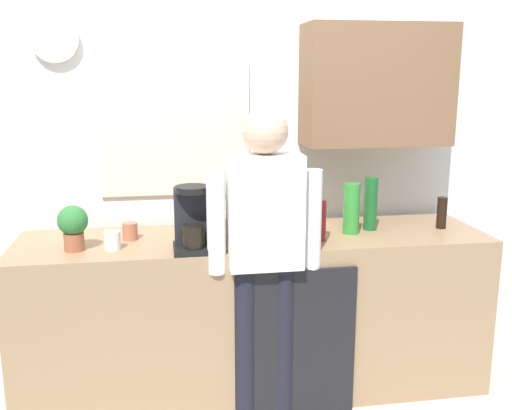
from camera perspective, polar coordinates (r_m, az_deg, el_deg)
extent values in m
cube|color=#937251|center=(3.33, -0.10, -10.46)|extent=(2.55, 0.64, 0.89)
cube|color=black|center=(3.09, 4.48, -13.35)|extent=(0.56, 0.02, 0.80)
cube|color=white|center=(3.52, -1.24, 5.25)|extent=(4.15, 0.10, 2.60)
cube|color=beige|center=(3.41, -7.92, 7.28)|extent=(0.86, 0.02, 0.76)
cube|color=#8CA5C6|center=(3.41, -7.92, 7.29)|extent=(0.80, 0.02, 0.70)
cube|color=brown|center=(3.47, 11.68, 11.37)|extent=(0.84, 0.32, 0.68)
cylinder|color=silver|center=(3.43, -19.09, 15.12)|extent=(0.26, 0.03, 0.26)
cube|color=black|center=(2.93, -6.09, -4.21)|extent=(0.20, 0.20, 0.03)
cube|color=black|center=(2.95, -6.24, -0.99)|extent=(0.18, 0.08, 0.28)
cylinder|color=black|center=(2.89, -6.09, -3.05)|extent=(0.11, 0.11, 0.11)
cylinder|color=black|center=(2.86, -6.24, 1.55)|extent=(0.17, 0.17, 0.03)
cylinder|color=black|center=(3.49, 17.66, -0.73)|extent=(0.06, 0.06, 0.18)
cylinder|color=olive|center=(3.12, 4.50, -1.06)|extent=(0.06, 0.06, 0.25)
cylinder|color=#2D8C33|center=(3.25, 9.28, -0.35)|extent=(0.09, 0.09, 0.28)
cylinder|color=maroon|center=(3.10, 6.26, -1.48)|extent=(0.06, 0.06, 0.22)
cylinder|color=#195923|center=(3.35, 11.11, 0.12)|extent=(0.07, 0.07, 0.30)
cylinder|color=white|center=(3.02, -13.82, -3.37)|extent=(0.08, 0.08, 0.09)
cylinder|color=#3351B2|center=(3.12, -4.90, -2.50)|extent=(0.08, 0.08, 0.10)
cylinder|color=#B26647|center=(3.18, -12.18, -2.51)|extent=(0.08, 0.08, 0.09)
cylinder|color=orange|center=(3.31, -4.52, -1.77)|extent=(0.22, 0.22, 0.08)
cylinder|color=#9E5638|center=(3.06, -17.30, -3.43)|extent=(0.10, 0.10, 0.09)
sphere|color=#2D7233|center=(3.03, -17.44, -1.44)|extent=(0.15, 0.15, 0.15)
cylinder|color=blue|center=(3.04, 0.15, -2.34)|extent=(0.06, 0.06, 0.15)
cone|color=white|center=(3.02, 0.15, -0.69)|extent=(0.02, 0.02, 0.03)
cylinder|color=black|center=(3.06, -1.06, -13.37)|extent=(0.12, 0.12, 0.82)
cylinder|color=black|center=(3.10, 2.70, -13.09)|extent=(0.12, 0.12, 0.82)
cube|color=white|center=(2.85, 0.87, -0.64)|extent=(0.36, 0.20, 0.56)
sphere|color=#D8AD8C|center=(2.78, 0.90, 7.20)|extent=(0.22, 0.22, 0.22)
cylinder|color=white|center=(2.83, -3.93, -1.81)|extent=(0.09, 0.09, 0.50)
cylinder|color=white|center=(2.91, 5.53, -1.42)|extent=(0.09, 0.09, 0.50)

